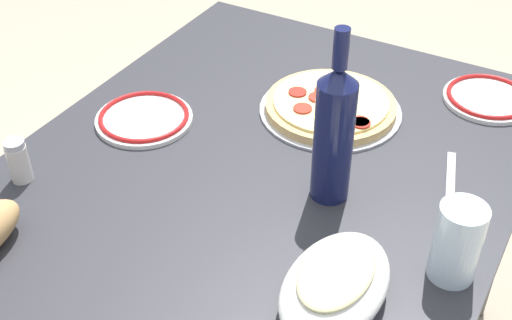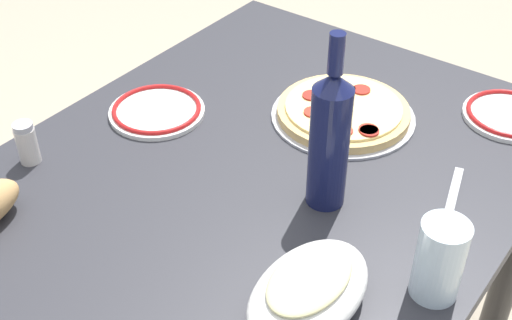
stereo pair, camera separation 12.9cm
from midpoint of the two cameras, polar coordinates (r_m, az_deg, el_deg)
dining_table at (r=1.39m, az=2.67°, el=-5.02°), size 1.22×0.92×0.73m
pepperoni_pizza at (r=1.47m, az=9.74°, el=3.87°), size 0.30×0.30×0.03m
baked_pasta_dish at (r=1.05m, az=7.99°, el=-10.72°), size 0.24×0.15×0.08m
wine_bottle at (r=1.18m, az=9.24°, el=1.70°), size 0.07×0.07×0.33m
water_glass at (r=1.10m, az=18.27°, el=-8.01°), size 0.08×0.08×0.14m
side_plate_near at (r=1.57m, az=22.49°, el=3.40°), size 0.19×0.19×0.02m
side_plate_far at (r=1.47m, az=-5.74°, el=4.03°), size 0.20×0.20×0.02m
spice_shaker at (r=1.36m, az=-15.90°, el=1.26°), size 0.04×0.04×0.09m
fork_left at (r=1.32m, az=18.70°, el=-2.95°), size 0.17×0.06×0.00m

